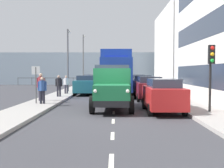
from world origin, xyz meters
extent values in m
plane|color=#38383D|center=(0.00, -8.28, 0.00)|extent=(80.00, 80.00, 0.00)
cube|color=#9E9993|center=(-4.52, -8.28, 0.07)|extent=(2.13, 39.95, 0.15)
cube|color=#9E9993|center=(4.52, -8.28, 0.07)|extent=(2.13, 39.95, 0.15)
cube|color=silver|center=(0.00, 6.78, 0.00)|extent=(0.12, 1.10, 0.01)
cube|color=silver|center=(0.00, 4.19, 0.00)|extent=(0.12, 1.10, 0.01)
cube|color=silver|center=(0.00, 1.48, 0.00)|extent=(0.12, 1.10, 0.01)
cube|color=silver|center=(0.00, -1.01, 0.00)|extent=(0.12, 1.10, 0.01)
cube|color=silver|center=(0.00, -3.80, 0.00)|extent=(0.12, 1.10, 0.01)
cube|color=silver|center=(0.00, -6.44, 0.00)|extent=(0.12, 1.10, 0.01)
cube|color=silver|center=(0.00, -9.33, 0.00)|extent=(0.12, 1.10, 0.01)
cube|color=silver|center=(0.00, -12.31, 0.00)|extent=(0.12, 1.10, 0.01)
cube|color=silver|center=(0.00, -14.64, 0.00)|extent=(0.12, 1.10, 0.01)
cube|color=silver|center=(0.00, -16.98, 0.00)|extent=(0.12, 1.10, 0.01)
cube|color=silver|center=(0.00, -19.64, 0.00)|extent=(0.12, 1.10, 0.01)
cube|color=silver|center=(0.00, -22.17, 0.00)|extent=(0.12, 1.10, 0.01)
cube|color=silver|center=(0.00, -25.03, 0.00)|extent=(0.12, 1.10, 0.01)
cube|color=#2D3847|center=(-5.62, -2.01, 1.80)|extent=(0.08, 19.42, 1.40)
cube|color=#2D3847|center=(-5.62, -2.01, 4.80)|extent=(0.08, 19.42, 1.40)
cube|color=silver|center=(-9.69, -20.52, 4.59)|extent=(8.20, 13.04, 9.17)
cube|color=#8C9EAD|center=(0.00, -31.26, 2.50)|extent=(80.00, 0.80, 5.00)
cylinder|color=#4C5156|center=(-14.00, -27.66, 0.60)|extent=(0.08, 0.08, 1.20)
cylinder|color=#4C5156|center=(-12.00, -27.66, 0.60)|extent=(0.08, 0.08, 1.20)
cylinder|color=#4C5156|center=(-10.00, -27.66, 0.60)|extent=(0.08, 0.08, 1.20)
cylinder|color=#4C5156|center=(-8.00, -27.66, 0.60)|extent=(0.08, 0.08, 1.20)
cylinder|color=#4C5156|center=(-6.00, -27.66, 0.60)|extent=(0.08, 0.08, 1.20)
cylinder|color=#4C5156|center=(-4.00, -27.66, 0.60)|extent=(0.08, 0.08, 1.20)
cylinder|color=#4C5156|center=(-2.00, -27.66, 0.60)|extent=(0.08, 0.08, 1.20)
cylinder|color=#4C5156|center=(0.00, -27.66, 0.60)|extent=(0.08, 0.08, 1.20)
cylinder|color=#4C5156|center=(2.00, -27.66, 0.60)|extent=(0.08, 0.08, 1.20)
cylinder|color=#4C5156|center=(4.00, -27.66, 0.60)|extent=(0.08, 0.08, 1.20)
cylinder|color=#4C5156|center=(6.00, -27.66, 0.60)|extent=(0.08, 0.08, 1.20)
cylinder|color=#4C5156|center=(8.00, -27.66, 0.60)|extent=(0.08, 0.08, 1.20)
cylinder|color=#4C5156|center=(10.00, -27.66, 0.60)|extent=(0.08, 0.08, 1.20)
cylinder|color=#4C5156|center=(12.00, -27.66, 0.60)|extent=(0.08, 0.08, 1.20)
cylinder|color=#4C5156|center=(14.00, -27.66, 0.60)|extent=(0.08, 0.08, 1.20)
cube|color=#4C5156|center=(0.00, -27.66, 1.12)|extent=(28.00, 0.08, 0.08)
cube|color=black|center=(0.09, -2.28, 0.60)|extent=(1.64, 5.60, 0.30)
cube|color=#196038|center=(0.09, -0.44, 1.10)|extent=(1.72, 1.90, 0.70)
cube|color=silver|center=(0.09, 0.46, 1.07)|extent=(1.16, 0.08, 0.56)
sphere|color=white|center=(-0.64, 0.46, 1.20)|extent=(0.20, 0.20, 0.20)
sphere|color=white|center=(0.83, 0.46, 1.20)|extent=(0.20, 0.20, 0.20)
cube|color=#196038|center=(0.09, -1.95, 1.67)|extent=(1.93, 1.34, 1.15)
cube|color=#2D3847|center=(0.09, -1.95, 2.15)|extent=(1.78, 1.23, 0.56)
cube|color=#2D2319|center=(0.09, -3.63, 0.83)|extent=(2.10, 2.80, 0.16)
cube|color=black|center=(-0.92, -3.63, 1.15)|extent=(0.08, 2.80, 0.56)
cube|color=black|center=(1.10, -3.63, 1.15)|extent=(0.08, 2.80, 0.56)
cylinder|color=black|center=(-0.88, -0.60, 0.45)|extent=(0.24, 0.90, 0.90)
cylinder|color=black|center=(1.06, -0.60, 0.45)|extent=(0.24, 0.90, 0.90)
cylinder|color=black|center=(-0.88, -3.82, 0.45)|extent=(0.24, 0.90, 0.90)
cylinder|color=black|center=(1.06, -3.82, 0.45)|extent=(0.24, 0.90, 0.90)
cube|color=#193899|center=(-0.15, -8.29, 1.82)|extent=(2.40, 2.21, 2.60)
cube|color=#2D3847|center=(-0.15, -8.29, 2.39)|extent=(2.20, 2.04, 0.80)
cube|color=#1933B2|center=(-0.15, -8.29, 3.22)|extent=(1.75, 0.20, 0.16)
cube|color=#193899|center=(-0.15, -12.28, 2.37)|extent=(2.50, 5.95, 3.00)
cube|color=black|center=(-0.15, -11.35, 0.70)|extent=(2.00, 8.07, 0.36)
cylinder|color=black|center=(-1.30, -8.37, 0.52)|extent=(0.28, 1.04, 1.04)
cylinder|color=black|center=(1.00, -8.37, 0.52)|extent=(0.28, 1.04, 1.04)
cylinder|color=black|center=(-1.30, -11.98, 0.52)|extent=(0.28, 1.04, 1.04)
cylinder|color=black|center=(1.00, -11.98, 0.52)|extent=(0.28, 1.04, 1.04)
cylinder|color=black|center=(-1.30, -14.11, 0.52)|extent=(0.28, 1.04, 1.04)
cylinder|color=black|center=(1.00, -14.11, 0.52)|extent=(0.28, 1.04, 1.04)
cube|color=#B21E1E|center=(-2.51, -1.21, 0.80)|extent=(1.70, 4.37, 1.00)
cube|color=#2D3847|center=(-2.51, -1.01, 1.51)|extent=(1.39, 2.40, 0.42)
cylinder|color=black|center=(-1.70, -2.56, 0.30)|extent=(0.18, 0.60, 0.60)
cylinder|color=black|center=(-3.31, -2.56, 0.30)|extent=(0.18, 0.60, 0.60)
cylinder|color=black|center=(-1.70, 0.15, 0.30)|extent=(0.18, 0.60, 0.60)
cylinder|color=black|center=(-3.31, 0.15, 0.30)|extent=(0.18, 0.60, 0.60)
cube|color=maroon|center=(-2.51, -7.24, 0.80)|extent=(1.82, 4.20, 1.00)
cube|color=#2D3847|center=(-2.51, -7.04, 1.51)|extent=(1.49, 2.31, 0.42)
cylinder|color=black|center=(-1.64, -8.54, 0.30)|extent=(0.18, 0.60, 0.60)
cylinder|color=black|center=(-3.37, -8.54, 0.30)|extent=(0.18, 0.60, 0.60)
cylinder|color=black|center=(-1.64, -5.94, 0.30)|extent=(0.18, 0.60, 0.60)
cylinder|color=black|center=(-3.37, -5.94, 0.30)|extent=(0.18, 0.60, 0.60)
cube|color=navy|center=(-2.51, -12.65, 0.80)|extent=(1.81, 3.89, 1.00)
cube|color=#2D3847|center=(-2.51, -12.45, 1.51)|extent=(1.48, 2.14, 0.42)
cylinder|color=black|center=(-1.65, -13.85, 0.30)|extent=(0.18, 0.60, 0.60)
cylinder|color=black|center=(-3.37, -13.85, 0.30)|extent=(0.18, 0.60, 0.60)
cylinder|color=black|center=(-1.65, -11.44, 0.30)|extent=(0.18, 0.60, 0.60)
cylinder|color=black|center=(-3.37, -11.44, 0.30)|extent=(0.18, 0.60, 0.60)
cube|color=white|center=(-2.51, -18.06, 0.80)|extent=(1.76, 4.33, 1.00)
cube|color=#2D3847|center=(-2.51, -17.86, 1.51)|extent=(1.45, 2.38, 0.42)
cylinder|color=black|center=(-1.67, -19.40, 0.30)|extent=(0.18, 0.60, 0.60)
cylinder|color=black|center=(-3.35, -19.40, 0.30)|extent=(0.18, 0.60, 0.60)
cylinder|color=black|center=(-1.67, -16.71, 0.30)|extent=(0.18, 0.60, 0.60)
cylinder|color=black|center=(-3.35, -16.71, 0.30)|extent=(0.18, 0.60, 0.60)
cube|color=#1E6670|center=(2.51, -11.94, 0.80)|extent=(1.81, 4.44, 1.00)
cube|color=#2D3847|center=(2.51, -12.14, 1.51)|extent=(1.49, 2.44, 0.42)
cylinder|color=black|center=(1.65, -10.57, 0.30)|extent=(0.18, 0.60, 0.60)
cylinder|color=black|center=(3.37, -10.57, 0.30)|extent=(0.18, 0.60, 0.60)
cylinder|color=black|center=(1.65, -13.32, 0.30)|extent=(0.18, 0.60, 0.60)
cylinder|color=black|center=(3.37, -13.32, 0.30)|extent=(0.18, 0.60, 0.60)
cube|color=#B7BABF|center=(2.51, -17.61, 0.80)|extent=(1.78, 4.68, 1.00)
cube|color=#2D3847|center=(2.51, -17.81, 1.51)|extent=(1.46, 2.57, 0.42)
cylinder|color=black|center=(1.66, -16.16, 0.30)|extent=(0.18, 0.60, 0.60)
cylinder|color=black|center=(3.35, -16.16, 0.30)|extent=(0.18, 0.60, 0.60)
cylinder|color=black|center=(1.66, -19.06, 0.30)|extent=(0.18, 0.60, 0.60)
cylinder|color=black|center=(3.35, -19.06, 0.30)|extent=(0.18, 0.60, 0.60)
cylinder|color=black|center=(4.21, -3.64, 0.54)|extent=(0.14, 0.14, 0.77)
cylinder|color=black|center=(4.39, -3.64, 0.54)|extent=(0.14, 0.14, 0.77)
cylinder|color=#2D4C8C|center=(4.30, -3.64, 1.23)|extent=(0.34, 0.34, 0.61)
cylinder|color=#2D4C8C|center=(4.08, -3.64, 1.20)|extent=(0.09, 0.09, 0.56)
cylinder|color=#2D4C8C|center=(4.52, -3.64, 1.20)|extent=(0.09, 0.09, 0.56)
sphere|color=tan|center=(4.30, -3.64, 1.64)|extent=(0.21, 0.21, 0.21)
cylinder|color=#383342|center=(4.75, -5.37, 0.59)|extent=(0.14, 0.14, 0.88)
cylinder|color=#383342|center=(4.93, -5.37, 0.59)|extent=(0.14, 0.14, 0.88)
cylinder|color=maroon|center=(4.84, -5.37, 1.38)|extent=(0.34, 0.34, 0.70)
cylinder|color=maroon|center=(4.62, -5.37, 1.34)|extent=(0.09, 0.09, 0.64)
cylinder|color=maroon|center=(5.06, -5.37, 1.34)|extent=(0.09, 0.09, 0.64)
sphere|color=tan|center=(4.84, -5.37, 1.85)|extent=(0.24, 0.24, 0.24)
cylinder|color=black|center=(4.17, -8.46, 0.54)|extent=(0.14, 0.14, 0.79)
cylinder|color=black|center=(4.35, -8.46, 0.54)|extent=(0.14, 0.14, 0.79)
cylinder|color=black|center=(4.26, -8.46, 1.25)|extent=(0.34, 0.34, 0.62)
cylinder|color=black|center=(4.04, -8.46, 1.22)|extent=(0.09, 0.09, 0.57)
cylinder|color=black|center=(4.48, -8.46, 1.22)|extent=(0.09, 0.09, 0.57)
sphere|color=tan|center=(4.26, -8.46, 1.67)|extent=(0.21, 0.21, 0.21)
cylinder|color=#383342|center=(4.11, -11.42, 0.53)|extent=(0.14, 0.14, 0.76)
cylinder|color=#383342|center=(4.29, -11.42, 0.53)|extent=(0.14, 0.14, 0.76)
cylinder|color=silver|center=(4.20, -11.42, 1.21)|extent=(0.34, 0.34, 0.60)
cylinder|color=silver|center=(3.98, -11.42, 1.18)|extent=(0.09, 0.09, 0.55)
cylinder|color=silver|center=(4.42, -11.42, 1.18)|extent=(0.09, 0.09, 0.55)
sphere|color=tan|center=(4.20, -11.42, 1.62)|extent=(0.21, 0.21, 0.21)
cylinder|color=black|center=(-4.67, -0.47, 1.75)|extent=(0.12, 0.12, 3.20)
cube|color=black|center=(-4.67, -0.33, 2.90)|extent=(0.28, 0.24, 0.90)
sphere|color=red|center=(-4.67, -0.21, 3.20)|extent=(0.18, 0.18, 0.18)
sphere|color=orange|center=(-4.67, -0.21, 2.90)|extent=(0.18, 0.18, 0.18)
sphere|color=green|center=(-4.67, -0.21, 2.60)|extent=(0.18, 0.18, 0.18)
cylinder|color=#59595B|center=(4.53, -14.29, 3.16)|extent=(0.16, 0.16, 6.02)
cylinder|color=#59595B|center=(4.53, -14.74, 6.07)|extent=(0.10, 0.90, 0.10)
sphere|color=silver|center=(4.53, -15.19, 6.02)|extent=(0.32, 0.32, 0.32)
cylinder|color=#59595B|center=(4.34, -25.90, 3.62)|extent=(0.16, 0.16, 6.94)
cylinder|color=#59595B|center=(4.34, -26.35, 6.99)|extent=(0.10, 0.90, 0.10)
sphere|color=silver|center=(4.34, -26.80, 6.94)|extent=(0.32, 0.32, 0.32)
cylinder|color=#4C4C4C|center=(4.74, -3.87, 1.25)|extent=(0.07, 0.07, 2.20)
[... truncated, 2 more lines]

